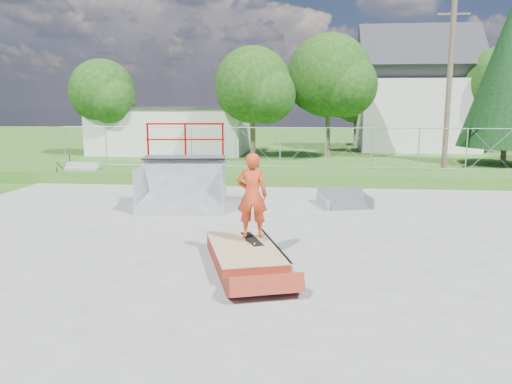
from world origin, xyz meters
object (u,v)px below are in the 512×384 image
(flat_bank_ramp, at_px, (345,199))
(quarter_pipe, at_px, (182,168))
(skater, at_px, (252,198))
(grind_box, at_px, (245,255))

(flat_bank_ramp, bearing_deg, quarter_pipe, -179.67)
(flat_bank_ramp, relative_size, skater, 0.92)
(grind_box, distance_m, quarter_pipe, 5.94)
(quarter_pipe, height_order, flat_bank_ramp, quarter_pipe)
(grind_box, bearing_deg, skater, 53.31)
(grind_box, xyz_separation_m, flat_bank_ramp, (2.54, 6.25, 0.04))
(grind_box, distance_m, flat_bank_ramp, 6.74)
(quarter_pipe, bearing_deg, grind_box, -69.73)
(quarter_pipe, relative_size, skater, 1.50)
(quarter_pipe, xyz_separation_m, flat_bank_ramp, (5.15, 1.04, -1.11))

